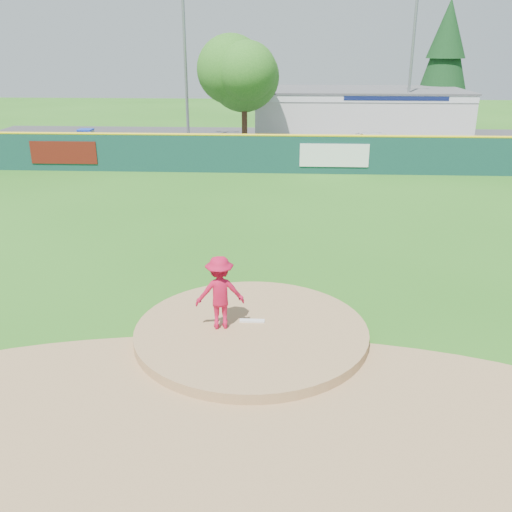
# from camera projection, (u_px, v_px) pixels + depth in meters

# --- Properties ---
(ground) EXTENTS (120.00, 120.00, 0.00)m
(ground) POSITION_uv_depth(u_px,v_px,m) (251.00, 337.00, 13.54)
(ground) COLOR #286B19
(ground) RESTS_ON ground
(pitchers_mound) EXTENTS (5.50, 5.50, 0.50)m
(pitchers_mound) POSITION_uv_depth(u_px,v_px,m) (251.00, 337.00, 13.54)
(pitchers_mound) COLOR #9E774C
(pitchers_mound) RESTS_ON ground
(pitching_rubber) EXTENTS (0.60, 0.15, 0.04)m
(pitching_rubber) POSITION_uv_depth(u_px,v_px,m) (252.00, 321.00, 13.73)
(pitching_rubber) COLOR white
(pitching_rubber) RESTS_ON pitchers_mound
(infield_dirt_arc) EXTENTS (15.40, 15.40, 0.01)m
(infield_dirt_arc) POSITION_uv_depth(u_px,v_px,m) (241.00, 414.00, 10.74)
(infield_dirt_arc) COLOR #9E774C
(infield_dirt_arc) RESTS_ON ground
(parking_lot) EXTENTS (44.00, 16.00, 0.02)m
(parking_lot) POSITION_uv_depth(u_px,v_px,m) (276.00, 144.00, 38.76)
(parking_lot) COLOR #38383A
(parking_lot) RESTS_ON ground
(pitcher) EXTENTS (1.25, 0.87, 1.77)m
(pitcher) POSITION_uv_depth(u_px,v_px,m) (220.00, 293.00, 13.18)
(pitcher) COLOR #B90F35
(pitcher) RESTS_ON pitchers_mound
(van) EXTENTS (5.44, 3.73, 1.38)m
(van) POSITION_uv_depth(u_px,v_px,m) (378.00, 143.00, 35.03)
(van) COLOR white
(van) RESTS_ON parking_lot
(pool_building_grp) EXTENTS (15.20, 8.20, 3.31)m
(pool_building_grp) POSITION_uv_depth(u_px,v_px,m) (358.00, 112.00, 42.54)
(pool_building_grp) COLOR silver
(pool_building_grp) RESTS_ON ground
(fence_banners) EXTENTS (18.04, 0.04, 1.20)m
(fence_banners) POSITION_uv_depth(u_px,v_px,m) (197.00, 154.00, 30.14)
(fence_banners) COLOR #5A150C
(fence_banners) RESTS_ON ground
(playground_slide) EXTENTS (0.87, 2.46, 1.36)m
(playground_slide) POSITION_uv_depth(u_px,v_px,m) (86.00, 140.00, 36.42)
(playground_slide) COLOR #1739C5
(playground_slide) RESTS_ON ground
(outfield_fence) EXTENTS (40.00, 0.14, 2.07)m
(outfield_fence) POSITION_uv_depth(u_px,v_px,m) (273.00, 153.00, 29.97)
(outfield_fence) COLOR #123B35
(outfield_fence) RESTS_ON ground
(deciduous_tree) EXTENTS (5.60, 5.60, 7.36)m
(deciduous_tree) POSITION_uv_depth(u_px,v_px,m) (244.00, 76.00, 35.39)
(deciduous_tree) COLOR #382314
(deciduous_tree) RESTS_ON ground
(conifer_tree) EXTENTS (4.40, 4.40, 9.50)m
(conifer_tree) POSITION_uv_depth(u_px,v_px,m) (446.00, 56.00, 44.55)
(conifer_tree) COLOR #382314
(conifer_tree) RESTS_ON ground
(light_pole_left) EXTENTS (1.75, 0.25, 11.00)m
(light_pole_left) POSITION_uv_depth(u_px,v_px,m) (185.00, 50.00, 36.94)
(light_pole_left) COLOR gray
(light_pole_left) RESTS_ON ground
(light_pole_right) EXTENTS (1.75, 0.25, 10.00)m
(light_pole_right) POSITION_uv_depth(u_px,v_px,m) (412.00, 58.00, 38.22)
(light_pole_right) COLOR gray
(light_pole_right) RESTS_ON ground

